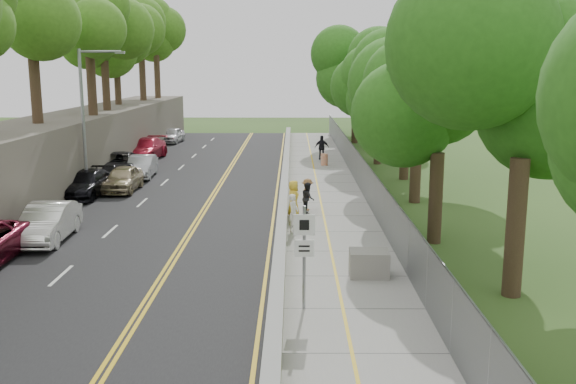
% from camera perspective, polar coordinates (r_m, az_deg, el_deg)
% --- Properties ---
extents(ground, '(140.00, 140.00, 0.00)m').
position_cam_1_polar(ground, '(22.04, -1.47, -7.59)').
color(ground, '#33511E').
rests_on(ground, ground).
extents(road, '(11.20, 66.00, 0.04)m').
position_cam_1_polar(road, '(37.06, -9.08, -0.00)').
color(road, black).
rests_on(road, ground).
extents(sidewalk, '(4.20, 66.00, 0.05)m').
position_cam_1_polar(sidewalk, '(36.60, 3.29, -0.01)').
color(sidewalk, gray).
rests_on(sidewalk, ground).
extents(jersey_barrier, '(0.42, 66.00, 0.60)m').
position_cam_1_polar(jersey_barrier, '(36.50, -0.31, 0.42)').
color(jersey_barrier, '#D9F039').
rests_on(jersey_barrier, ground).
extents(rock_embankment, '(5.00, 66.00, 4.00)m').
position_cam_1_polar(rock_embankment, '(38.92, -21.03, 2.88)').
color(rock_embankment, '#595147').
rests_on(rock_embankment, ground).
extents(chainlink_fence, '(0.04, 66.00, 2.00)m').
position_cam_1_polar(chainlink_fence, '(36.59, 6.60, 1.48)').
color(chainlink_fence, slate).
rests_on(chainlink_fence, ground).
extents(trees_embankment, '(6.40, 66.00, 13.00)m').
position_cam_1_polar(trees_embankment, '(38.56, -21.21, 15.48)').
color(trees_embankment, '#478420').
rests_on(trees_embankment, rock_embankment).
extents(trees_fenceside, '(7.00, 66.00, 14.00)m').
position_cam_1_polar(trees_fenceside, '(36.42, 10.55, 10.81)').
color(trees_fenceside, '#32771E').
rests_on(trees_fenceside, ground).
extents(streetlight, '(2.52, 0.22, 8.00)m').
position_cam_1_polar(streetlight, '(36.70, -17.43, 6.80)').
color(streetlight, gray).
rests_on(streetlight, ground).
extents(signpost, '(0.62, 0.09, 3.10)m').
position_cam_1_polar(signpost, '(18.57, 1.45, -4.83)').
color(signpost, gray).
rests_on(signpost, sidewalk).
extents(construction_barrel, '(0.51, 0.51, 0.84)m').
position_cam_1_polar(construction_barrel, '(46.39, 3.25, 2.90)').
color(construction_barrel, '#E04003').
rests_on(construction_barrel, sidewalk).
extents(concrete_block, '(1.34, 1.02, 0.88)m').
position_cam_1_polar(concrete_block, '(22.07, 7.22, -6.31)').
color(concrete_block, slate).
rests_on(concrete_block, sidewalk).
extents(car_1, '(1.82, 4.69, 1.52)m').
position_cam_1_polar(car_1, '(27.93, -20.59, -2.58)').
color(car_1, white).
rests_on(car_1, road).
extents(car_3, '(2.31, 5.04, 1.43)m').
position_cam_1_polar(car_3, '(36.77, -17.50, 0.70)').
color(car_3, black).
rests_on(car_3, road).
extents(car_4, '(1.71, 4.25, 1.45)m').
position_cam_1_polar(car_4, '(37.80, -14.47, 1.14)').
color(car_4, tan).
rests_on(car_4, road).
extents(car_5, '(1.72, 4.38, 1.42)m').
position_cam_1_polar(car_5, '(42.27, -12.88, 2.22)').
color(car_5, '#ACADB2').
rests_on(car_5, road).
extents(car_6, '(3.10, 5.81, 1.55)m').
position_cam_1_polar(car_6, '(42.98, -14.85, 2.36)').
color(car_6, black).
rests_on(car_6, road).
extents(car_7, '(2.80, 5.82, 1.64)m').
position_cam_1_polar(car_7, '(50.43, -12.57, 3.75)').
color(car_7, maroon).
rests_on(car_7, road).
extents(car_8, '(2.06, 4.31, 1.42)m').
position_cam_1_polar(car_8, '(61.21, -10.26, 4.99)').
color(car_8, silver).
rests_on(car_8, road).
extents(painter_0, '(0.67, 0.92, 1.73)m').
position_cam_1_polar(painter_0, '(30.38, 0.48, -0.58)').
color(painter_0, yellow).
rests_on(painter_0, sidewalk).
extents(painter_1, '(0.59, 0.71, 1.66)m').
position_cam_1_polar(painter_1, '(27.53, 0.49, -1.88)').
color(painter_1, white).
rests_on(painter_1, sidewalk).
extents(painter_2, '(0.64, 0.79, 1.53)m').
position_cam_1_polar(painter_2, '(30.98, 1.78, -0.54)').
color(painter_2, black).
rests_on(painter_2, sidewalk).
extents(painter_3, '(0.70, 1.09, 1.59)m').
position_cam_1_polar(painter_3, '(31.72, 1.75, -0.22)').
color(painter_3, olive).
rests_on(painter_3, sidewalk).
extents(person_far, '(1.10, 0.47, 1.86)m').
position_cam_1_polar(person_far, '(49.15, 3.03, 3.96)').
color(person_far, black).
rests_on(person_far, sidewalk).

